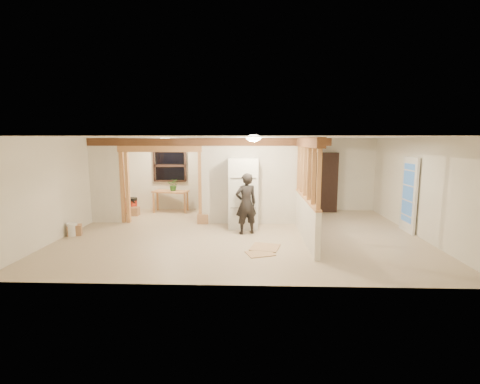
{
  "coord_description": "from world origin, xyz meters",
  "views": [
    {
      "loc": [
        0.27,
        -8.81,
        2.43
      ],
      "look_at": [
        -0.05,
        0.4,
        1.05
      ],
      "focal_mm": 26.0,
      "sensor_mm": 36.0,
      "label": 1
    }
  ],
  "objects_px": {
    "work_table": "(171,201)",
    "bookshelf": "(322,182)",
    "refrigerator": "(244,193)",
    "shop_vac": "(132,206)",
    "woman": "(246,204)"
  },
  "relations": [
    {
      "from": "shop_vac",
      "to": "bookshelf",
      "type": "distance_m",
      "value": 6.45
    },
    {
      "from": "work_table",
      "to": "refrigerator",
      "type": "bearing_deg",
      "value": -26.81
    },
    {
      "from": "woman",
      "to": "bookshelf",
      "type": "xyz_separation_m",
      "value": [
        2.53,
        2.96,
        0.21
      ]
    },
    {
      "from": "woman",
      "to": "work_table",
      "type": "xyz_separation_m",
      "value": [
        -2.62,
        2.75,
        -0.44
      ]
    },
    {
      "from": "work_table",
      "to": "shop_vac",
      "type": "xyz_separation_m",
      "value": [
        -1.23,
        -0.38,
        -0.09
      ]
    },
    {
      "from": "refrigerator",
      "to": "work_table",
      "type": "relative_size",
      "value": 1.69
    },
    {
      "from": "work_table",
      "to": "shop_vac",
      "type": "relative_size",
      "value": 2.1
    },
    {
      "from": "shop_vac",
      "to": "bookshelf",
      "type": "height_order",
      "value": "bookshelf"
    },
    {
      "from": "refrigerator",
      "to": "work_table",
      "type": "distance_m",
      "value": 3.32
    },
    {
      "from": "work_table",
      "to": "shop_vac",
      "type": "distance_m",
      "value": 1.29
    },
    {
      "from": "woman",
      "to": "shop_vac",
      "type": "height_order",
      "value": "woman"
    },
    {
      "from": "refrigerator",
      "to": "shop_vac",
      "type": "height_order",
      "value": "refrigerator"
    },
    {
      "from": "woman",
      "to": "shop_vac",
      "type": "distance_m",
      "value": 4.55
    },
    {
      "from": "work_table",
      "to": "bookshelf",
      "type": "relative_size",
      "value": 0.57
    },
    {
      "from": "work_table",
      "to": "bookshelf",
      "type": "bearing_deg",
      "value": 14.42
    }
  ]
}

